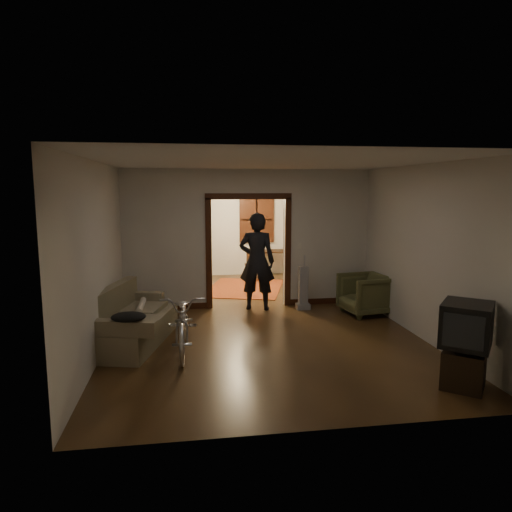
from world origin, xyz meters
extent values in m
cube|color=#321F10|center=(0.00, 0.00, 0.00)|extent=(5.00, 8.50, 0.01)
cube|color=white|center=(0.00, 0.00, 2.80)|extent=(5.00, 8.50, 0.01)
cube|color=beige|center=(0.00, 4.25, 1.40)|extent=(5.00, 0.02, 2.80)
cube|color=beige|center=(-2.50, 0.00, 1.40)|extent=(0.02, 8.50, 2.80)
cube|color=beige|center=(2.50, 0.00, 1.40)|extent=(0.02, 8.50, 2.80)
cube|color=beige|center=(0.00, 0.75, 1.40)|extent=(5.00, 0.14, 2.80)
cube|color=#32160B|center=(0.00, 0.75, 1.10)|extent=(1.74, 0.20, 2.32)
cube|color=black|center=(0.70, 4.21, 1.55)|extent=(0.98, 0.06, 1.28)
sphere|color=#FFE0A5|center=(0.00, 2.50, 2.35)|extent=(0.24, 0.24, 0.24)
cube|color=silver|center=(1.05, 0.68, 1.25)|extent=(0.08, 0.01, 0.12)
cube|color=#686145|center=(-2.09, -1.27, 0.45)|extent=(1.34, 2.11, 0.90)
cylinder|color=beige|center=(-1.99, -0.97, 0.53)|extent=(0.10, 0.77, 0.10)
ellipsoid|color=black|center=(-2.04, -2.18, 0.68)|extent=(0.47, 0.35, 0.14)
imported|color=silver|center=(-1.31, -1.74, 0.46)|extent=(0.63, 1.77, 0.93)
imported|color=#4D4F2C|center=(2.15, -0.20, 0.39)|extent=(0.98, 0.96, 0.78)
cube|color=black|center=(2.08, -3.53, 0.23)|extent=(0.69, 0.69, 0.47)
cube|color=black|center=(2.08, -3.53, 0.79)|extent=(0.81, 0.82, 0.53)
cube|color=gray|center=(1.06, 0.33, 0.44)|extent=(0.31, 0.26, 0.88)
imported|color=black|center=(0.13, 0.48, 0.97)|extent=(0.80, 0.63, 1.95)
cube|color=maroon|center=(0.14, 2.42, 0.01)|extent=(2.29, 2.65, 0.02)
cube|color=#203620|center=(-1.37, 4.04, 0.96)|extent=(1.07, 0.79, 1.91)
sphere|color=#1E5972|center=(-1.37, 4.04, 1.94)|extent=(0.30, 0.30, 0.30)
cube|color=black|center=(1.02, 3.86, 0.36)|extent=(1.00, 0.62, 0.71)
cube|color=black|center=(0.45, 3.22, 0.44)|extent=(0.47, 0.47, 0.89)
camera|label=1|loc=(-1.22, -8.39, 2.41)|focal=32.00mm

